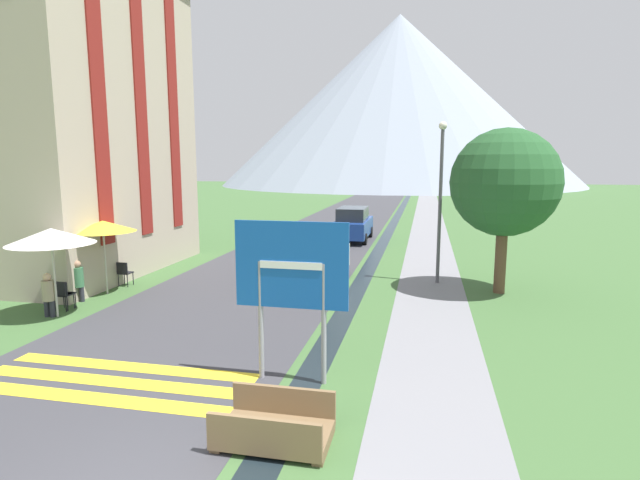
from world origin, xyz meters
The scene contains 20 objects.
ground_plane centered at (0.00, 20.00, 0.00)m, with size 160.00×160.00×0.00m, color #3D6033.
road centered at (-2.50, 30.00, 0.00)m, with size 6.40×60.00×0.01m.
footpath centered at (3.60, 30.00, 0.00)m, with size 2.20×60.00×0.01m.
drainage_channel centered at (1.20, 30.00, 0.00)m, with size 0.60×60.00×0.00m.
crosswalk_marking centered at (-2.50, 3.21, 0.01)m, with size 5.44×1.84×0.01m.
mountain_distant centered at (-2.25, 92.19, 15.49)m, with size 65.75×65.75×30.99m.
hotel_building centered at (-9.39, 12.00, 6.60)m, with size 5.43×9.29×12.31m.
road_sign centered at (0.90, 3.97, 2.08)m, with size 2.19×0.11×3.13m.
footbridge centered at (1.20, 1.84, 0.23)m, with size 1.70×1.10×0.65m.
parked_car_near centered at (-0.40, 11.67, 0.91)m, with size 1.99×4.21×1.82m.
parked_car_far centered at (-0.46, 21.69, 0.91)m, with size 1.81×4.36×1.82m.
cafe_chair_far_left centered at (-6.69, 10.04, 0.51)m, with size 0.40×0.40×0.85m.
cafe_chair_near_right centered at (-6.75, 7.12, 0.51)m, with size 0.40×0.40×0.85m.
cafe_chair_near_left centered at (-6.76, 7.19, 0.51)m, with size 0.40×0.40×0.85m.
cafe_umbrella_front_white centered at (-6.50, 6.58, 2.24)m, with size 2.25×2.25×2.46m.
cafe_umbrella_middle_yellow centered at (-6.67, 9.05, 2.20)m, with size 2.03×2.03×2.38m.
person_seated_near centered at (-6.69, 6.53, 0.68)m, with size 0.32×0.32×1.24m.
person_seated_far centered at (-6.93, 8.05, 0.70)m, with size 0.32×0.32×1.27m.
streetlamp centered at (3.83, 12.82, 3.28)m, with size 0.28×0.28×5.58m.
tree_by_path centered at (5.78, 11.81, 3.57)m, with size 3.42×3.42×5.29m.
Camera 1 is at (3.34, -4.89, 4.21)m, focal length 28.00 mm.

